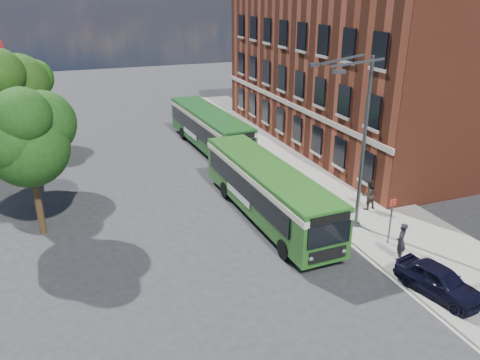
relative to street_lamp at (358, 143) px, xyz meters
name	(u,v)px	position (x,y,z in m)	size (l,w,h in m)	color
ground	(251,227)	(-4.84, 2.00, -4.79)	(120.00, 120.00, 0.00)	#2B2B2E
pavement	(299,163)	(2.16, 10.00, -4.72)	(6.00, 48.00, 0.15)	gray
kerb_line	(260,169)	(-0.89, 10.00, -4.79)	(0.12, 48.00, 0.01)	beige
brick_office	(357,56)	(9.16, 14.00, 2.18)	(12.10, 26.00, 14.20)	brown
street_lamp	(358,143)	(0.00, 0.00, 0.00)	(2.96, 2.38, 9.00)	#3C4042
bus_stop_sign	(391,218)	(0.76, -2.20, -3.28)	(0.35, 0.08, 2.52)	#3C4042
bus_front	(267,187)	(-3.56, 2.91, -2.96)	(3.00, 12.57, 3.02)	#265F1E
bus_rear	(209,126)	(-2.82, 15.87, -2.96)	(3.23, 12.71, 3.02)	#194F1B
parked_car	(439,280)	(0.03, -6.40, -4.01)	(1.49, 3.70, 1.26)	black
pedestrian_a	(401,241)	(0.33, -3.59, -3.73)	(0.66, 0.43, 1.81)	black
pedestrian_b	(368,194)	(2.14, 1.50, -3.75)	(0.87, 0.68, 1.78)	black
tree_left	(28,136)	(-15.19, 5.35, 0.48)	(4.60, 4.37, 7.77)	#3B2815
tree_mid	(5,95)	(-16.63, 12.64, 1.20)	(5.22, 4.97, 8.82)	#3B2815
tree_right	(26,85)	(-15.97, 22.41, 0.07)	(4.25, 4.04, 7.17)	#3B2815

